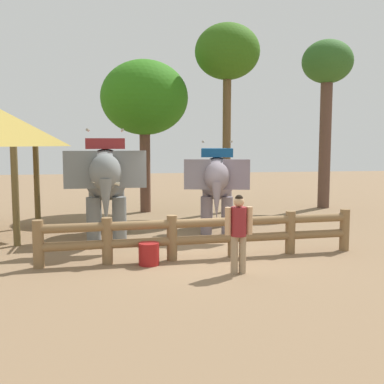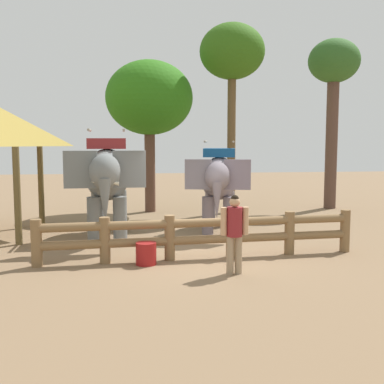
# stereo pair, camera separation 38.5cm
# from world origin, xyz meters

# --- Properties ---
(ground_plane) EXTENTS (60.00, 60.00, 0.00)m
(ground_plane) POSITION_xyz_m (0.00, 0.00, 0.00)
(ground_plane) COLOR #816548
(log_fence) EXTENTS (7.57, 0.75, 1.05)m
(log_fence) POSITION_xyz_m (-0.00, -0.17, 0.60)
(log_fence) COLOR brown
(log_fence) RESTS_ON ground
(elephant_near_left) EXTENTS (2.05, 3.58, 3.09)m
(elephant_near_left) POSITION_xyz_m (-2.26, 2.50, 1.73)
(elephant_near_left) COLOR slate
(elephant_near_left) RESTS_ON ground
(elephant_center) EXTENTS (2.02, 3.29, 2.76)m
(elephant_center) POSITION_xyz_m (1.05, 3.16, 1.55)
(elephant_center) COLOR slate
(elephant_center) RESTS_ON ground
(tourist_woman_in_black) EXTENTS (0.58, 0.32, 1.65)m
(tourist_woman_in_black) POSITION_xyz_m (0.50, -1.52, 0.95)
(tourist_woman_in_black) COLOR #9F8667
(tourist_woman_in_black) RESTS_ON ground
(tree_far_left) EXTENTS (3.34, 3.34, 5.82)m
(tree_far_left) POSITION_xyz_m (-0.87, 7.50, 4.36)
(tree_far_left) COLOR brown
(tree_far_left) RESTS_ON ground
(tree_back_center) EXTENTS (2.05, 2.05, 6.81)m
(tree_back_center) POSITION_xyz_m (6.50, 7.51, 5.47)
(tree_back_center) COLOR brown
(tree_back_center) RESTS_ON ground
(tree_far_right) EXTENTS (2.45, 2.45, 7.14)m
(tree_far_right) POSITION_xyz_m (2.22, 6.90, 5.96)
(tree_far_right) COLOR brown
(tree_far_right) RESTS_ON ground
(feed_bucket) EXTENTS (0.46, 0.46, 0.50)m
(feed_bucket) POSITION_xyz_m (-1.29, -0.55, 0.25)
(feed_bucket) COLOR maroon
(feed_bucket) RESTS_ON ground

